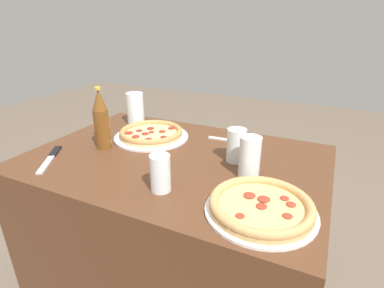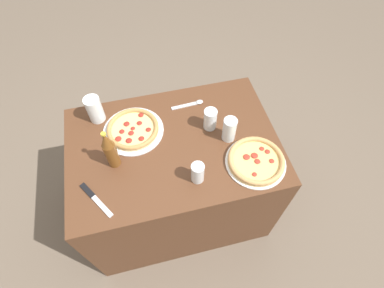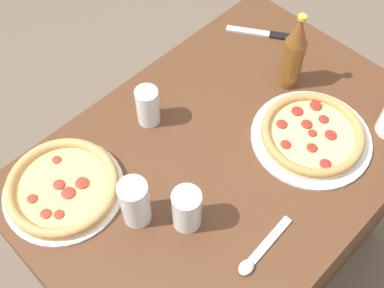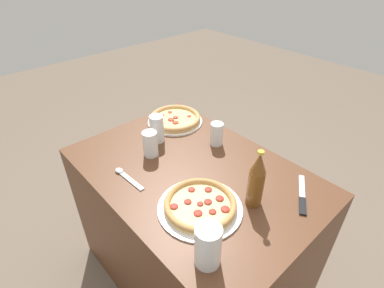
{
  "view_description": "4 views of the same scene",
  "coord_description": "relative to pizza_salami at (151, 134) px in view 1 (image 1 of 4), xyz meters",
  "views": [
    {
      "loc": [
        -0.49,
        0.88,
        1.24
      ],
      "look_at": [
        -0.08,
        0.01,
        0.83
      ],
      "focal_mm": 28.0,
      "sensor_mm": 36.0,
      "label": 1
    },
    {
      "loc": [
        0.11,
        0.86,
        2.03
      ],
      "look_at": [
        -0.08,
        0.07,
        0.83
      ],
      "focal_mm": 28.0,
      "sensor_mm": 36.0,
      "label": 2
    },
    {
      "loc": [
        -0.56,
        -0.42,
        1.8
      ],
      "look_at": [
        -0.07,
        0.06,
        0.8
      ],
      "focal_mm": 45.0,
      "sensor_mm": 36.0,
      "label": 3
    },
    {
      "loc": [
        0.75,
        -0.68,
        1.59
      ],
      "look_at": [
        -0.07,
        0.06,
        0.83
      ],
      "focal_mm": 28.0,
      "sensor_mm": 36.0,
      "label": 4
    }
  ],
  "objects": [
    {
      "name": "glass_mango_juice",
      "position": [
        -0.47,
        0.16,
        0.05
      ],
      "size": [
        0.07,
        0.07,
        0.14
      ],
      "color": "white",
      "rests_on": "table"
    },
    {
      "name": "glass_iced_tea",
      "position": [
        -0.26,
        0.35,
        0.04
      ],
      "size": [
        0.06,
        0.06,
        0.11
      ],
      "color": "white",
      "rests_on": "table"
    },
    {
      "name": "knife",
      "position": [
        0.22,
        0.34,
        -0.02
      ],
      "size": [
        0.14,
        0.2,
        0.01
      ],
      "color": "black",
      "rests_on": "table"
    },
    {
      "name": "spoon",
      "position": [
        -0.35,
        -0.11,
        -0.01
      ],
      "size": [
        0.18,
        0.04,
        0.01
      ],
      "color": "silver",
      "rests_on": "table"
    },
    {
      "name": "pizza_salami",
      "position": [
        0.0,
        0.0,
        0.0
      ],
      "size": [
        0.32,
        0.32,
        0.04
      ],
      "color": "silver",
      "rests_on": "table"
    },
    {
      "name": "pizza_pepperoni",
      "position": [
        -0.56,
        0.34,
        0.0
      ],
      "size": [
        0.3,
        0.3,
        0.04
      ],
      "color": "white",
      "rests_on": "table"
    },
    {
      "name": "beer_bottle",
      "position": [
        0.11,
        0.17,
        0.1
      ],
      "size": [
        0.06,
        0.06,
        0.24
      ],
      "color": "brown",
      "rests_on": "table"
    },
    {
      "name": "table",
      "position": [
        -0.19,
        0.13,
        -0.4
      ],
      "size": [
        1.08,
        0.74,
        0.76
      ],
      "color": "#56331E",
      "rests_on": "ground_plane"
    },
    {
      "name": "glass_red_wine",
      "position": [
        -0.4,
        0.06,
        0.04
      ],
      "size": [
        0.07,
        0.07,
        0.12
      ],
      "color": "white",
      "rests_on": "table"
    },
    {
      "name": "glass_orange_juice",
      "position": [
        0.17,
        -0.13,
        0.05
      ],
      "size": [
        0.08,
        0.08,
        0.15
      ],
      "color": "white",
      "rests_on": "table"
    }
  ]
}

